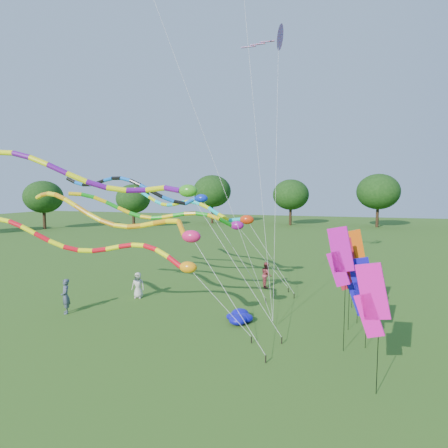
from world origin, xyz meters
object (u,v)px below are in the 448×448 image
(tube_kite_red, at_px, (116,250))
(blue_nylon_heap, at_px, (241,318))
(person_c, at_px, (267,275))
(person_a, at_px, (138,285))
(tube_kite_orange, at_px, (126,219))
(person_b, at_px, (66,296))

(tube_kite_red, xyz_separation_m, blue_nylon_heap, (5.57, 2.31, -3.54))
(blue_nylon_heap, distance_m, person_c, 6.88)
(tube_kite_red, distance_m, blue_nylon_heap, 6.99)
(tube_kite_red, height_order, person_a, tube_kite_red)
(tube_kite_orange, relative_size, blue_nylon_heap, 11.66)
(tube_kite_red, height_order, tube_kite_orange, tube_kite_orange)
(tube_kite_red, bearing_deg, person_c, 58.86)
(tube_kite_red, xyz_separation_m, person_a, (-1.45, 4.51, -2.96))
(tube_kite_orange, relative_size, person_c, 7.54)
(tube_kite_red, relative_size, tube_kite_orange, 0.98)
(blue_nylon_heap, distance_m, person_b, 9.39)
(person_a, height_order, person_b, person_b)
(person_a, bearing_deg, person_b, -132.40)
(person_a, bearing_deg, tube_kite_orange, -76.39)
(tube_kite_orange, xyz_separation_m, person_a, (-2.08, 4.57, -4.44))
(blue_nylon_heap, bearing_deg, person_c, 89.78)
(tube_kite_red, xyz_separation_m, person_b, (-3.68, 0.86, -2.82))
(tube_kite_orange, height_order, person_b, tube_kite_orange)
(tube_kite_red, distance_m, person_c, 11.12)
(tube_kite_orange, bearing_deg, person_a, 128.11)
(person_a, xyz_separation_m, person_c, (7.04, 4.66, 0.08))
(tube_kite_red, xyz_separation_m, tube_kite_orange, (0.63, -0.06, 1.48))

